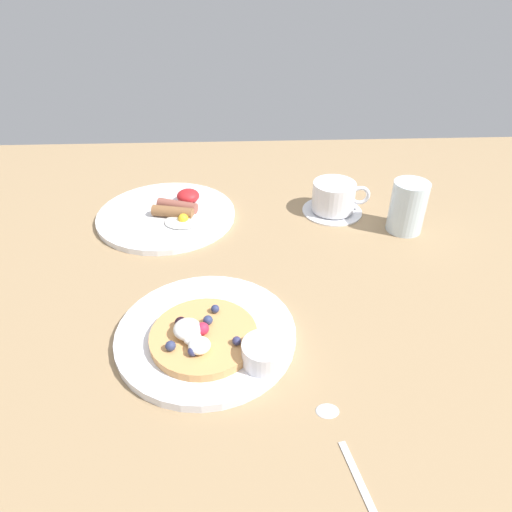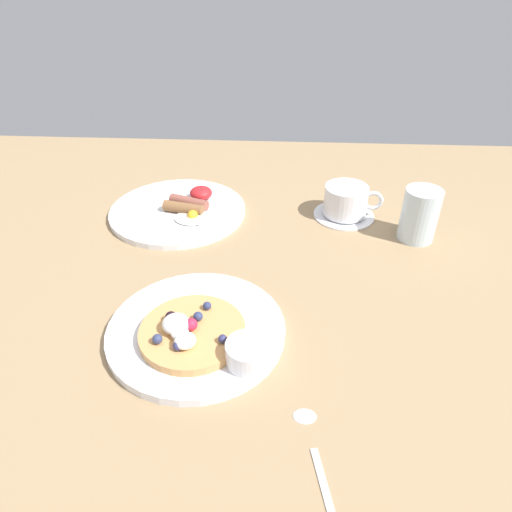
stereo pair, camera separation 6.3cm
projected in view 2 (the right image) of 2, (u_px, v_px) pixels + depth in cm
name	position (u px, v px, depth cm)	size (l,w,h in cm)	color
ground_plane	(251.00, 288.00, 76.39)	(166.48, 126.99, 3.00)	#987B57
pancake_plate	(197.00, 330.00, 65.05)	(25.28, 25.28, 1.33)	white
pancake_with_berries	(190.00, 332.00, 62.46)	(14.68, 14.68, 3.54)	tan
syrup_ramekin	(248.00, 353.00, 58.39)	(5.84, 5.84, 3.13)	white
breakfast_plate	(178.00, 211.00, 93.70)	(27.55, 27.55, 1.16)	white
fried_breakfast	(193.00, 203.00, 93.03)	(10.10, 14.03, 2.79)	brown
coffee_saucer	(344.00, 214.00, 93.03)	(12.25, 12.25, 0.64)	white
coffee_cup	(346.00, 200.00, 91.10)	(11.68, 8.63, 5.86)	white
teaspoon	(311.00, 438.00, 51.48)	(4.44, 13.69, 0.60)	silver
water_glass	(420.00, 215.00, 83.56)	(6.69, 6.69, 9.94)	silver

